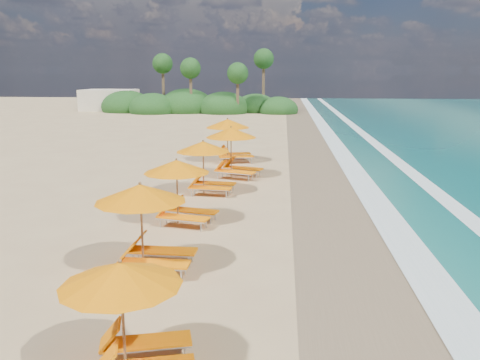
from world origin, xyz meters
TOP-DOWN VIEW (x-y plane):
  - ground at (0.00, 0.00)m, footprint 160.00×160.00m
  - wet_sand at (4.00, 0.00)m, footprint 4.00×160.00m
  - surf_foam at (6.70, 0.00)m, footprint 4.00×160.00m
  - station_0 at (-0.96, -10.84)m, footprint 2.72×2.63m
  - station_1 at (-1.93, -6.17)m, footprint 2.69×2.48m
  - station_2 at (-1.89, -1.92)m, footprint 2.87×2.76m
  - station_3 at (-1.65, 2.54)m, footprint 2.75×2.58m
  - station_4 at (-0.79, 6.04)m, footprint 3.33×3.26m
  - station_5 at (-1.43, 10.35)m, footprint 3.25×3.14m
  - treeline at (-9.94, 45.51)m, footprint 25.80×8.80m
  - beach_building at (-22.00, 48.00)m, footprint 7.00×5.00m

SIDE VIEW (x-z plane):
  - ground at x=0.00m, z-range 0.00..0.00m
  - wet_sand at x=4.00m, z-range 0.00..0.01m
  - surf_foam at x=6.70m, z-range 0.02..0.03m
  - treeline at x=-9.94m, z-range -3.87..5.86m
  - station_0 at x=-0.96m, z-range 0.13..2.32m
  - station_2 at x=-1.89m, z-range 0.14..2.50m
  - station_3 at x=-1.65m, z-range 0.14..2.54m
  - station_1 at x=-1.93m, z-range 0.15..2.62m
  - beach_building at x=-22.00m, z-range 0.00..2.80m
  - station_4 at x=-0.79m, z-range 0.16..2.77m
  - station_5 at x=-1.43m, z-range 0.16..2.79m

